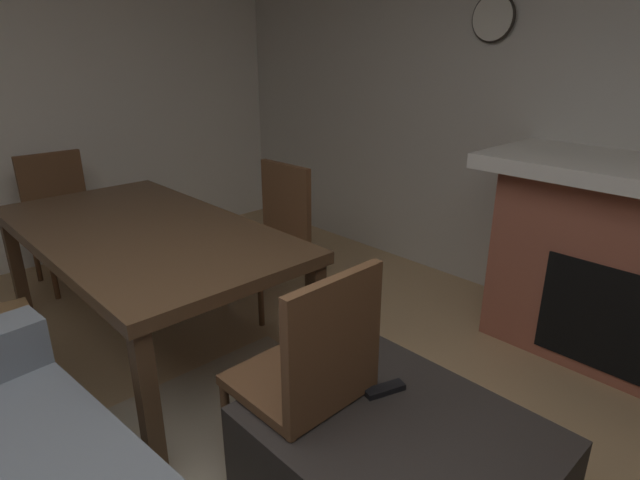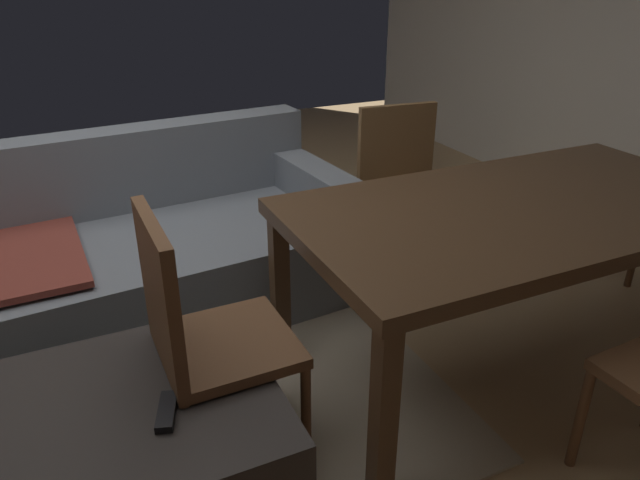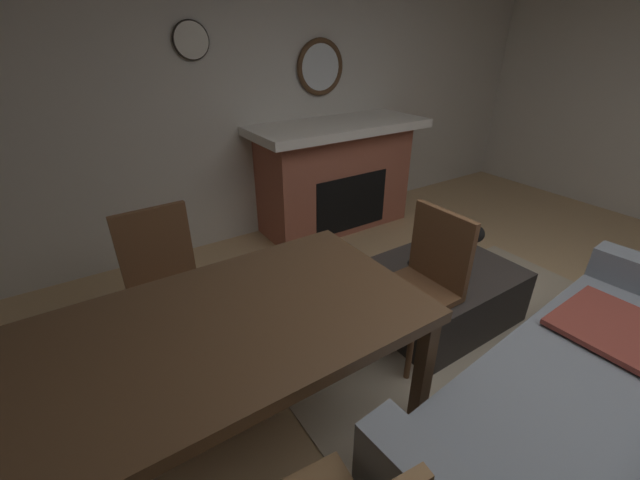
# 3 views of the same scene
# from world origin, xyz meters

# --- Properties ---
(wall_back_fireplace_side) EXTENTS (7.17, 0.12, 2.71)m
(wall_back_fireplace_side) POSITION_xyz_m (0.00, -3.01, 1.35)
(wall_back_fireplace_side) COLOR beige
(wall_back_fireplace_side) RESTS_ON ground
(ottoman_coffee_table) EXTENTS (0.99, 0.81, 0.40)m
(ottoman_coffee_table) POSITION_xyz_m (-0.09, -0.94, 0.20)
(ottoman_coffee_table) COLOR #2D2826
(ottoman_coffee_table) RESTS_ON ground
(tv_remote) EXTENTS (0.10, 0.17, 0.02)m
(tv_remote) POSITION_xyz_m (0.06, -1.04, 0.41)
(tv_remote) COLOR black
(tv_remote) RESTS_ON ottoman_coffee_table
(dining_table) EXTENTS (1.90, 1.00, 0.74)m
(dining_table) POSITION_xyz_m (1.56, -0.82, 0.67)
(dining_table) COLOR #513823
(dining_table) RESTS_ON ground
(dining_chair_south) EXTENTS (0.46, 0.46, 0.93)m
(dining_chair_south) POSITION_xyz_m (1.57, -1.71, 0.52)
(dining_chair_south) COLOR brown
(dining_chair_south) RESTS_ON ground
(dining_chair_east) EXTENTS (0.45, 0.45, 0.93)m
(dining_chair_east) POSITION_xyz_m (2.90, -0.82, 0.52)
(dining_chair_east) COLOR brown
(dining_chair_east) RESTS_ON ground
(dining_chair_west) EXTENTS (0.44, 0.44, 0.93)m
(dining_chair_west) POSITION_xyz_m (0.22, -0.82, 0.52)
(dining_chair_west) COLOR brown
(dining_chair_west) RESTS_ON ground
(wall_clock) EXTENTS (0.30, 0.03, 0.30)m
(wall_clock) POSITION_xyz_m (0.83, -2.92, 1.80)
(wall_clock) COLOR silver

